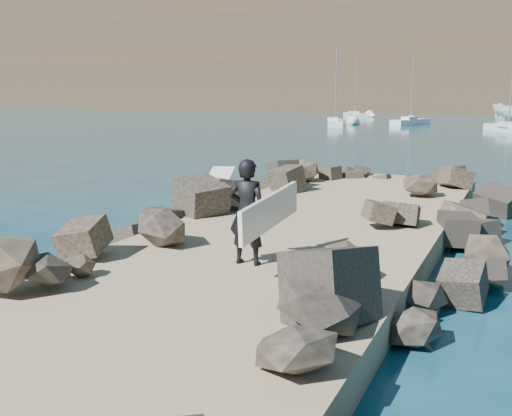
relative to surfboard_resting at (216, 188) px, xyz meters
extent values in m
plane|color=#0F384C|center=(3.19, -3.10, -1.04)|extent=(800.00, 800.00, 0.00)
cube|color=#8C7759|center=(3.19, -5.10, -0.74)|extent=(6.00, 26.00, 0.60)
cube|color=black|center=(0.29, -4.60, -0.54)|extent=(2.60, 22.00, 1.00)
cube|color=#262321|center=(6.09, -4.60, -0.54)|extent=(2.60, 22.00, 1.00)
cube|color=white|center=(0.00, 0.00, 0.00)|extent=(1.45, 2.73, 0.09)
imported|color=black|center=(3.33, -4.76, 0.51)|extent=(0.74, 0.53, 1.92)
cube|color=silver|center=(3.78, -4.76, 0.57)|extent=(0.08, 2.38, 0.75)
cube|color=white|center=(-15.98, 70.68, -0.79)|extent=(5.10, 6.70, 0.80)
cylinder|color=gray|center=(-15.98, 70.68, 3.40)|extent=(0.12, 0.12, 7.69)
cube|color=white|center=(-15.98, 69.97, -0.29)|extent=(2.01, 2.25, 0.44)
cube|color=white|center=(5.97, 45.77, -0.79)|extent=(4.81, 7.25, 0.80)
cylinder|color=gray|center=(5.97, 45.77, 3.59)|extent=(0.12, 0.12, 8.07)
cube|color=white|center=(5.97, 44.99, -0.29)|extent=(1.99, 2.36, 0.44)
cube|color=white|center=(-11.93, 48.31, -0.79)|extent=(3.77, 7.37, 0.80)
cylinder|color=gray|center=(-11.93, 48.31, 3.53)|extent=(0.12, 0.12, 7.96)
cube|color=white|center=(-11.93, 47.49, -0.29)|extent=(1.73, 2.29, 0.44)
cube|color=white|center=(-4.71, 54.18, -0.79)|extent=(3.58, 6.68, 0.80)
cylinder|color=gray|center=(-4.71, 54.18, 3.17)|extent=(0.12, 0.12, 7.23)
cube|color=white|center=(-4.71, 53.44, -0.29)|extent=(1.61, 2.09, 0.44)
camera|label=1|loc=(7.75, -13.68, 2.60)|focal=40.00mm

